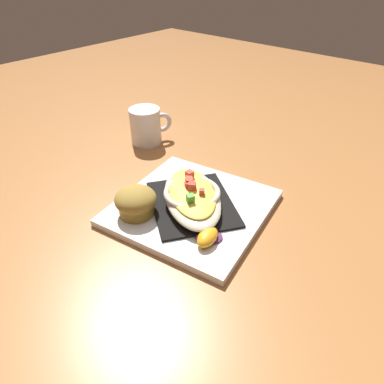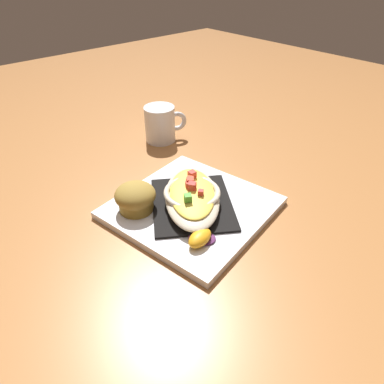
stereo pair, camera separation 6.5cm
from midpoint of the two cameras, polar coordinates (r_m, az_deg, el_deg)
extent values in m
plane|color=#9E6536|center=(0.67, -2.75, -3.17)|extent=(2.60, 2.60, 0.00)
cube|color=white|center=(0.67, -2.77, -2.69)|extent=(0.32, 0.32, 0.01)
cube|color=black|center=(0.66, -2.79, -2.03)|extent=(0.23, 0.23, 0.00)
ellipsoid|color=beige|center=(0.65, -2.83, -0.86)|extent=(0.20, 0.22, 0.03)
torus|color=beige|center=(0.65, -2.86, -0.15)|extent=(0.15, 0.15, 0.01)
ellipsoid|color=#E6C847|center=(0.65, -2.86, -0.13)|extent=(0.17, 0.18, 0.02)
cube|color=#DA4929|center=(0.65, -3.40, 1.87)|extent=(0.02, 0.02, 0.01)
cube|color=#C74333|center=(0.64, -3.60, 1.13)|extent=(0.01, 0.01, 0.01)
cube|color=#D13C32|center=(0.67, -3.16, 2.86)|extent=(0.01, 0.01, 0.01)
cube|color=#C63832|center=(0.64, -2.90, 0.79)|extent=(0.02, 0.02, 0.01)
cube|color=green|center=(0.61, -3.31, -1.12)|extent=(0.02, 0.02, 0.01)
cube|color=#C84438|center=(0.64, -2.87, 0.89)|extent=(0.02, 0.02, 0.01)
cube|color=#CD3B35|center=(0.62, -1.50, -0.18)|extent=(0.01, 0.01, 0.01)
cube|color=red|center=(0.65, -3.32, 1.64)|extent=(0.02, 0.02, 0.01)
cylinder|color=olive|center=(0.65, -12.03, -2.77)|extent=(0.07, 0.07, 0.02)
ellipsoid|color=olive|center=(0.64, -12.26, -1.29)|extent=(0.08, 0.08, 0.04)
ellipsoid|color=#4C0F23|center=(0.63, -12.37, -0.58)|extent=(0.03, 0.03, 0.01)
ellipsoid|color=#562855|center=(0.59, -0.36, -7.60)|extent=(0.06, 0.06, 0.01)
ellipsoid|color=orange|center=(0.58, -0.62, -7.61)|extent=(0.06, 0.04, 0.02)
cylinder|color=white|center=(0.91, -9.82, 10.71)|extent=(0.08, 0.08, 0.09)
torus|color=white|center=(0.92, -7.06, 11.37)|extent=(0.05, 0.03, 0.05)
cylinder|color=#4C2D14|center=(0.92, -9.62, 8.95)|extent=(0.07, 0.07, 0.03)
camera|label=1|loc=(0.03, -92.86, -2.06)|focal=32.06mm
camera|label=2|loc=(0.03, 87.14, 2.06)|focal=32.06mm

